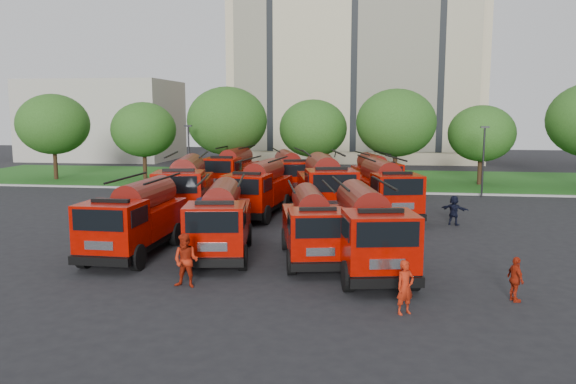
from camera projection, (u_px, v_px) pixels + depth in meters
name	position (u px, v px, depth m)	size (l,w,h in m)	color
ground	(284.00, 248.00, 25.61)	(140.00, 140.00, 0.00)	black
lawn	(326.00, 179.00, 51.08)	(70.00, 16.00, 0.12)	#225316
curb	(318.00, 191.00, 43.14)	(70.00, 0.30, 0.14)	gray
apartment_building	(356.00, 60.00, 70.52)	(30.00, 14.18, 25.00)	#C0AC8E
side_building	(104.00, 120.00, 72.17)	(18.00, 12.00, 10.00)	#A59F92
tree_0	(53.00, 124.00, 49.78)	(6.30, 6.30, 7.70)	#382314
tree_1	(144.00, 130.00, 49.72)	(5.71, 5.71, 6.98)	#382314
tree_2	(227.00, 121.00, 47.02)	(6.72, 6.72, 8.22)	#382314
tree_3	(313.00, 128.00, 48.60)	(5.88, 5.88, 7.19)	#382314
tree_4	(396.00, 123.00, 46.08)	(6.55, 6.55, 8.01)	#382314
tree_5	(481.00, 133.00, 46.21)	(5.46, 5.46, 6.68)	#382314
lamp_post_0	(189.00, 154.00, 43.44)	(0.60, 0.25, 5.11)	black
lamp_post_1	(483.00, 157.00, 40.38)	(0.60, 0.25, 5.11)	black
fire_truck_0	(136.00, 218.00, 24.30)	(2.63, 6.92, 3.13)	black
fire_truck_1	(220.00, 220.00, 24.12)	(3.39, 7.03, 3.07)	black
fire_truck_2	(312.00, 225.00, 23.48)	(3.40, 6.66, 2.89)	black
fire_truck_3	(367.00, 230.00, 21.75)	(3.78, 7.42, 3.22)	black
fire_truck_4	(186.00, 187.00, 32.92)	(3.99, 8.03, 3.50)	black
fire_truck_5	(259.00, 189.00, 33.30)	(3.17, 7.28, 3.21)	black
fire_truck_6	(325.00, 186.00, 33.23)	(4.26, 8.21, 3.56)	black
fire_truck_7	(385.00, 189.00, 32.86)	(4.10, 7.62, 3.30)	black
fire_truck_8	(232.00, 170.00, 43.39)	(3.08, 7.41, 3.30)	black
fire_truck_9	(290.00, 173.00, 41.46)	(4.32, 7.43, 3.21)	black
fire_truck_10	(324.00, 176.00, 41.44)	(2.53, 6.40, 2.87)	black
fire_truck_11	(376.00, 174.00, 41.95)	(3.96, 6.82, 2.94)	black
firefighter_0	(404.00, 314.00, 17.26)	(0.62, 0.45, 1.68)	#9E200C
firefighter_1	(187.00, 287.00, 19.86)	(0.94, 0.51, 1.92)	#9E200C
firefighter_2	(514.00, 301.00, 18.37)	(0.88, 0.50, 1.50)	#9E200C
firefighter_3	(397.00, 271.00, 21.87)	(1.19, 0.61, 1.84)	black
firefighter_4	(202.00, 236.00, 27.93)	(0.97, 0.63, 1.98)	black
firefighter_5	(453.00, 225.00, 30.72)	(1.51, 0.65, 1.63)	black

